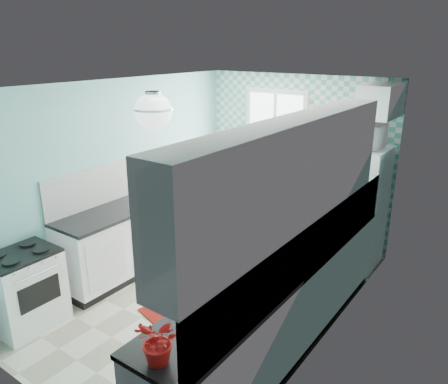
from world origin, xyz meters
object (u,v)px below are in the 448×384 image
Objects in this scene: ceiling_light at (153,111)px; potted_plant at (159,342)px; sink at (330,226)px; microwave at (362,135)px; fruit_bowl at (208,320)px; fridge at (354,207)px; stove at (25,288)px.

ceiling_light is 1.07× the size of potted_plant.
microwave is (-0.09, 1.06, 0.87)m from sink.
fruit_bowl is 3.45m from microwave.
fridge reaches higher than sink.
fruit_bowl is at bearing 90.00° from potted_plant.
fridge is 5.03× the size of potted_plant.
fruit_bowl is at bearing 94.13° from microwave.
sink is 0.96× the size of microwave.
sink is 2.80m from potted_plant.
stove is at bearing -124.83° from fridge.
microwave reaches higher than sink.
ceiling_light is at bearing 147.91° from fruit_bowl.
fruit_bowl is at bearing -32.09° from ceiling_light.
potted_plant is at bearing -6.83° from stove.
microwave is at bearing 66.82° from ceiling_light.
fruit_bowl is at bearing 5.26° from stove.
microwave reaches higher than fridge.
stove is 3.09× the size of fruit_bowl.
stove is 3.41m from sink.
ceiling_light is 0.66× the size of sink.
stove is 2.46m from fruit_bowl.
fridge reaches higher than potted_plant.
fridge is 0.98m from microwave.
fruit_bowl is (-0.00, -2.28, 0.04)m from sink.
ceiling_light is at bearing -114.11° from fridge.
fruit_bowl is 0.49× the size of microwave.
ceiling_light is 2.87m from microwave.
ceiling_light is at bearing 38.22° from stove.
potted_plant is (0.00, -0.51, 0.13)m from fruit_bowl.
microwave is at bearing 53.07° from fridge.
fridge is 3.87m from potted_plant.
sink is (2.40, 2.37, 0.49)m from stove.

